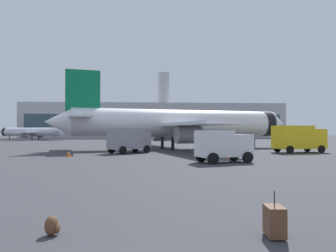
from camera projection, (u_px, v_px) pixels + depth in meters
airplane_at_gate at (179, 123)px, 46.03m from camera, size 35.39×32.21×10.50m
airplane_taxiing at (32, 132)px, 94.37m from camera, size 22.39×20.46×6.74m
service_truck at (129, 139)px, 37.54m from camera, size 5.13×4.70×2.90m
fuel_truck at (298, 138)px, 38.47m from camera, size 6.34×3.61×3.20m
cargo_van at (223, 145)px, 26.15m from camera, size 4.78×3.33×2.60m
safety_cone_near at (217, 145)px, 52.74m from camera, size 0.44×0.44×0.69m
safety_cone_mid at (228, 155)px, 29.99m from camera, size 0.44×0.44×0.75m
safety_cone_far at (240, 145)px, 53.75m from camera, size 0.44×0.44×0.63m
safety_cone_outer at (69, 153)px, 32.22m from camera, size 0.44×0.44×0.66m
rolling_suitcase at (275, 221)px, 7.70m from camera, size 0.46×0.67×1.10m
traveller_backpack at (52, 226)px, 7.84m from camera, size 0.36×0.40×0.48m
terminal_building at (155, 121)px, 121.69m from camera, size 93.50×18.45×24.58m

